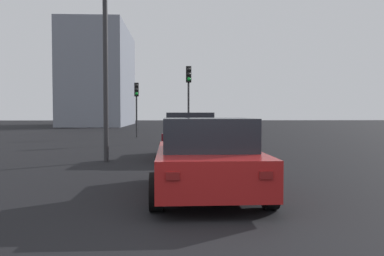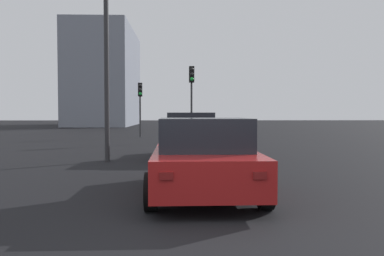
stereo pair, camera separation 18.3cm
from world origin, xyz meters
TOP-DOWN VIEW (x-y plane):
  - ground_plane at (0.00, 0.00)m, footprint 160.00×160.00m
  - car_maroon_lead at (9.49, -0.17)m, footprint 4.12×2.12m
  - car_red_second at (3.02, -0.24)m, footprint 4.15×2.17m
  - traffic_light_near_left at (21.51, 2.91)m, footprint 0.33×0.31m
  - traffic_light_near_right at (17.32, -0.39)m, footprint 0.32×0.30m
  - street_lamp_kerbside at (8.41, 2.65)m, footprint 0.56×0.36m
  - building_facade_left at (46.74, 10.00)m, footprint 15.94×7.32m

SIDE VIEW (x-z plane):
  - ground_plane at x=0.00m, z-range -0.20..0.00m
  - car_red_second at x=3.02m, z-range -0.03..1.49m
  - car_maroon_lead at x=9.49m, z-range -0.04..1.59m
  - traffic_light_near_left at x=21.51m, z-range 0.80..4.40m
  - traffic_light_near_right at x=17.32m, z-range 0.92..5.13m
  - street_lamp_kerbside at x=8.41m, z-range 0.65..7.87m
  - building_facade_left at x=46.74m, z-range 0.00..12.29m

